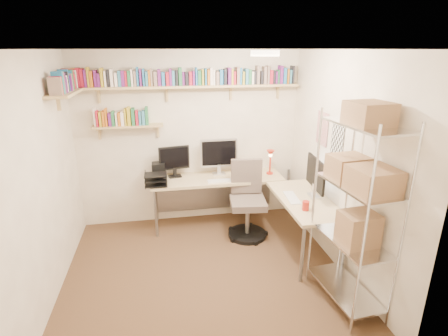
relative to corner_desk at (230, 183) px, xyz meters
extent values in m
plane|color=#47311E|center=(-0.49, -0.97, -0.73)|extent=(3.20, 3.20, 0.00)
cube|color=beige|center=(-0.49, 0.53, 0.52)|extent=(3.20, 0.04, 2.50)
cube|color=beige|center=(-2.09, -0.97, 0.52)|extent=(0.04, 3.00, 2.50)
cube|color=beige|center=(1.11, -0.97, 0.52)|extent=(0.04, 3.00, 2.50)
cube|color=beige|center=(-0.49, -2.47, 0.52)|extent=(3.20, 0.04, 2.50)
cube|color=silver|center=(-0.49, -0.97, 1.77)|extent=(3.20, 3.00, 0.04)
cube|color=silver|center=(1.10, -0.42, 0.82)|extent=(0.01, 0.30, 0.42)
cube|color=silver|center=(1.10, -0.82, 0.77)|extent=(0.01, 0.28, 0.38)
cylinder|color=#FFEAC6|center=(0.21, -0.77, 1.73)|extent=(0.30, 0.30, 0.06)
cube|color=tan|center=(-0.49, 0.41, 1.29)|extent=(3.05, 0.25, 0.03)
cube|color=tan|center=(-1.96, -0.02, 1.29)|extent=(0.25, 1.00, 0.03)
cube|color=tan|center=(-1.34, 0.43, 0.77)|extent=(0.95, 0.20, 0.02)
cube|color=tan|center=(-1.69, 0.47, 1.22)|extent=(0.03, 0.20, 0.20)
cube|color=tan|center=(-0.79, 0.47, 1.22)|extent=(0.03, 0.20, 0.20)
cube|color=tan|center=(0.11, 0.47, 1.22)|extent=(0.03, 0.20, 0.20)
cube|color=tan|center=(0.81, 0.47, 1.22)|extent=(0.03, 0.20, 0.20)
cube|color=#B29B21|center=(-1.95, 0.41, 1.43)|extent=(0.04, 0.15, 0.24)
cube|color=#B3172E|center=(-1.89, 0.41, 1.43)|extent=(0.04, 0.12, 0.24)
cube|color=#B3172E|center=(-1.85, 0.41, 1.42)|extent=(0.04, 0.13, 0.23)
cube|color=#661C6C|center=(-1.81, 0.41, 1.42)|extent=(0.03, 0.15, 0.22)
cube|color=#B29B21|center=(-1.77, 0.41, 1.43)|extent=(0.02, 0.14, 0.25)
cube|color=#C56517|center=(-1.73, 0.41, 1.41)|extent=(0.04, 0.15, 0.20)
cube|color=#661C6C|center=(-1.69, 0.41, 1.41)|extent=(0.04, 0.13, 0.21)
cube|color=#661C6C|center=(-1.64, 0.41, 1.39)|extent=(0.04, 0.14, 0.17)
cube|color=#B29B21|center=(-1.60, 0.41, 1.43)|extent=(0.03, 0.15, 0.24)
cube|color=white|center=(-1.56, 0.41, 1.41)|extent=(0.03, 0.15, 0.20)
cube|color=black|center=(-1.53, 0.41, 1.41)|extent=(0.03, 0.14, 0.21)
cube|color=white|center=(-1.49, 0.41, 1.42)|extent=(0.04, 0.13, 0.22)
cube|color=white|center=(-1.43, 0.41, 1.39)|extent=(0.04, 0.12, 0.17)
cube|color=teal|center=(-1.39, 0.41, 1.41)|extent=(0.04, 0.12, 0.20)
cube|color=#661C6C|center=(-1.35, 0.41, 1.41)|extent=(0.04, 0.12, 0.20)
cube|color=#B3172E|center=(-1.31, 0.41, 1.40)|extent=(0.03, 0.11, 0.19)
cube|color=#236A3C|center=(-1.27, 0.41, 1.41)|extent=(0.04, 0.13, 0.20)
cube|color=white|center=(-1.23, 0.41, 1.42)|extent=(0.03, 0.14, 0.22)
cube|color=#846C60|center=(-1.19, 0.41, 1.40)|extent=(0.03, 0.12, 0.19)
cube|color=#206BA7|center=(-1.16, 0.41, 1.43)|extent=(0.03, 0.11, 0.24)
cube|color=#661C6C|center=(-1.12, 0.41, 1.42)|extent=(0.02, 0.14, 0.22)
cube|color=#206BA7|center=(-1.08, 0.41, 1.42)|extent=(0.03, 0.11, 0.22)
cube|color=teal|center=(-1.04, 0.41, 1.40)|extent=(0.03, 0.14, 0.19)
cube|color=#C56517|center=(-1.01, 0.41, 1.41)|extent=(0.02, 0.12, 0.20)
cube|color=#846C60|center=(-0.98, 0.41, 1.42)|extent=(0.02, 0.11, 0.23)
cube|color=#846C60|center=(-0.93, 0.41, 1.40)|extent=(0.04, 0.13, 0.18)
cube|color=#661C6C|center=(-0.88, 0.41, 1.41)|extent=(0.04, 0.13, 0.21)
cube|color=#206BA7|center=(-0.83, 0.41, 1.39)|extent=(0.04, 0.13, 0.17)
cube|color=#B3172E|center=(-0.77, 0.41, 1.40)|extent=(0.04, 0.13, 0.18)
cube|color=#661C6C|center=(-0.73, 0.41, 1.42)|extent=(0.03, 0.14, 0.22)
cube|color=teal|center=(-0.70, 0.41, 1.40)|extent=(0.03, 0.13, 0.19)
cube|color=black|center=(-0.65, 0.41, 1.41)|extent=(0.03, 0.12, 0.20)
cube|color=#236A3C|center=(-0.60, 0.41, 1.42)|extent=(0.04, 0.13, 0.23)
cube|color=#661C6C|center=(-0.56, 0.41, 1.40)|extent=(0.03, 0.11, 0.18)
cube|color=black|center=(-0.52, 0.41, 1.39)|extent=(0.04, 0.15, 0.17)
cube|color=#B3172E|center=(-0.47, 0.41, 1.40)|extent=(0.04, 0.12, 0.18)
cube|color=#661C6C|center=(-0.43, 0.41, 1.40)|extent=(0.03, 0.14, 0.19)
cube|color=#206BA7|center=(-0.39, 0.41, 1.42)|extent=(0.02, 0.14, 0.23)
cube|color=#236A3C|center=(-0.35, 0.41, 1.40)|extent=(0.04, 0.12, 0.19)
cube|color=#B29B21|center=(-0.30, 0.41, 1.41)|extent=(0.02, 0.12, 0.21)
cube|color=#206BA7|center=(-0.26, 0.41, 1.42)|extent=(0.02, 0.13, 0.22)
cube|color=#C56517|center=(-0.22, 0.41, 1.41)|extent=(0.03, 0.12, 0.21)
cube|color=white|center=(-0.19, 0.41, 1.42)|extent=(0.03, 0.14, 0.23)
cube|color=white|center=(-0.15, 0.41, 1.41)|extent=(0.03, 0.14, 0.20)
cube|color=#846C60|center=(-0.10, 0.41, 1.40)|extent=(0.04, 0.14, 0.18)
cube|color=#206BA7|center=(-0.05, 0.41, 1.41)|extent=(0.04, 0.12, 0.20)
cube|color=black|center=(0.01, 0.41, 1.41)|extent=(0.04, 0.12, 0.21)
cube|color=#661C6C|center=(0.06, 0.41, 1.42)|extent=(0.04, 0.15, 0.22)
cube|color=#B29B21|center=(0.10, 0.41, 1.41)|extent=(0.03, 0.14, 0.21)
cube|color=#B3172E|center=(0.14, 0.41, 1.40)|extent=(0.03, 0.13, 0.18)
cube|color=#846C60|center=(0.18, 0.41, 1.42)|extent=(0.04, 0.14, 0.23)
cube|color=#206BA7|center=(0.22, 0.41, 1.42)|extent=(0.03, 0.11, 0.22)
cube|color=#B29B21|center=(0.26, 0.41, 1.39)|extent=(0.03, 0.12, 0.17)
cube|color=teal|center=(0.31, 0.41, 1.41)|extent=(0.04, 0.14, 0.21)
cube|color=#236A3C|center=(0.35, 0.41, 1.41)|extent=(0.04, 0.14, 0.20)
cube|color=white|center=(0.39, 0.41, 1.39)|extent=(0.03, 0.14, 0.17)
cube|color=black|center=(0.43, 0.41, 1.40)|extent=(0.03, 0.14, 0.18)
cube|color=#846C60|center=(0.47, 0.41, 1.43)|extent=(0.04, 0.11, 0.25)
cube|color=black|center=(0.52, 0.41, 1.39)|extent=(0.03, 0.15, 0.17)
cube|color=#846C60|center=(0.57, 0.41, 1.43)|extent=(0.04, 0.13, 0.24)
cube|color=#846C60|center=(0.61, 0.41, 1.43)|extent=(0.03, 0.14, 0.25)
cube|color=#B3172E|center=(0.66, 0.41, 1.40)|extent=(0.04, 0.14, 0.19)
cube|color=black|center=(0.70, 0.41, 1.40)|extent=(0.03, 0.11, 0.18)
cube|color=#661C6C|center=(0.73, 0.41, 1.39)|extent=(0.02, 0.13, 0.17)
cube|color=#236A3C|center=(0.77, 0.41, 1.40)|extent=(0.02, 0.11, 0.19)
cube|color=#661C6C|center=(0.80, 0.41, 1.43)|extent=(0.04, 0.14, 0.25)
cube|color=#206BA7|center=(0.85, 0.41, 1.41)|extent=(0.04, 0.14, 0.21)
cube|color=#C56517|center=(0.90, 0.41, 1.40)|extent=(0.02, 0.13, 0.20)
cube|color=teal|center=(0.94, 0.41, 1.40)|extent=(0.03, 0.13, 0.19)
cube|color=black|center=(0.98, 0.41, 1.43)|extent=(0.02, 0.13, 0.24)
cube|color=#846C60|center=(-1.96, -0.46, 1.40)|extent=(0.13, 0.03, 0.19)
cube|color=#B3172E|center=(-1.96, -0.41, 1.40)|extent=(0.12, 0.04, 0.19)
cube|color=#236A3C|center=(-1.96, -0.36, 1.40)|extent=(0.12, 0.04, 0.19)
cube|color=#206BA7|center=(-1.96, -0.32, 1.43)|extent=(0.11, 0.04, 0.24)
cube|color=#846C60|center=(-1.96, -0.27, 1.42)|extent=(0.12, 0.03, 0.23)
cube|color=#661C6C|center=(-1.96, -0.23, 1.42)|extent=(0.12, 0.03, 0.22)
cube|color=#661C6C|center=(-1.96, -0.19, 1.39)|extent=(0.12, 0.03, 0.17)
cube|color=white|center=(-1.96, -0.15, 1.40)|extent=(0.12, 0.03, 0.18)
cube|color=black|center=(-1.96, -0.10, 1.42)|extent=(0.12, 0.04, 0.22)
cube|color=#206BA7|center=(-1.96, -0.06, 1.43)|extent=(0.11, 0.03, 0.25)
cube|color=#661C6C|center=(-1.96, -0.02, 1.39)|extent=(0.15, 0.03, 0.18)
cube|color=#846C60|center=(-1.96, 0.03, 1.40)|extent=(0.15, 0.04, 0.19)
cube|color=#206BA7|center=(-1.96, 0.07, 1.42)|extent=(0.13, 0.02, 0.22)
cube|color=#236A3C|center=(-1.96, 0.11, 1.42)|extent=(0.14, 0.04, 0.23)
cube|color=#B3172E|center=(-1.96, 0.16, 1.43)|extent=(0.14, 0.04, 0.24)
cube|color=#B3172E|center=(-1.96, 0.20, 1.39)|extent=(0.14, 0.03, 0.17)
cube|color=#236A3C|center=(-1.96, 0.24, 1.41)|extent=(0.13, 0.04, 0.20)
cube|color=white|center=(-1.96, 0.29, 1.42)|extent=(0.13, 0.04, 0.22)
cube|color=black|center=(-1.96, 0.34, 1.41)|extent=(0.12, 0.04, 0.20)
cube|color=black|center=(-1.96, 0.38, 1.41)|extent=(0.15, 0.03, 0.21)
cube|color=white|center=(-1.76, 0.43, 0.91)|extent=(0.02, 0.11, 0.25)
cube|color=#B3172E|center=(-1.73, 0.43, 0.89)|extent=(0.02, 0.14, 0.21)
cube|color=#B29B21|center=(-1.69, 0.43, 0.88)|extent=(0.03, 0.12, 0.19)
cube|color=#C56517|center=(-1.65, 0.43, 0.89)|extent=(0.03, 0.13, 0.21)
cube|color=#C56517|center=(-1.61, 0.43, 0.90)|extent=(0.03, 0.12, 0.24)
cube|color=#661C6C|center=(-1.56, 0.43, 0.87)|extent=(0.04, 0.13, 0.18)
cube|color=#236A3C|center=(-1.52, 0.43, 0.88)|extent=(0.04, 0.13, 0.20)
cube|color=white|center=(-1.48, 0.43, 0.88)|extent=(0.02, 0.11, 0.18)
cube|color=#C56517|center=(-1.44, 0.43, 0.87)|extent=(0.03, 0.13, 0.18)
cube|color=white|center=(-1.40, 0.43, 0.88)|extent=(0.04, 0.13, 0.18)
cube|color=#B29B21|center=(-1.36, 0.43, 0.90)|extent=(0.02, 0.14, 0.23)
cube|color=#B29B21|center=(-1.31, 0.43, 0.91)|extent=(0.04, 0.14, 0.24)
cube|color=#236A3C|center=(-1.26, 0.43, 0.90)|extent=(0.04, 0.14, 0.23)
cube|color=#B3172E|center=(-1.21, 0.43, 0.88)|extent=(0.03, 0.13, 0.20)
cube|color=teal|center=(-1.17, 0.43, 0.88)|extent=(0.03, 0.14, 0.18)
cube|color=teal|center=(-1.12, 0.43, 0.88)|extent=(0.04, 0.13, 0.19)
cube|color=#236A3C|center=(-1.08, 0.43, 0.91)|extent=(0.04, 0.12, 0.24)
cube|color=tan|center=(-0.14, 0.25, -0.01)|extent=(1.89, 0.60, 0.04)
cube|color=tan|center=(0.81, -0.72, -0.01)|extent=(0.60, 1.30, 0.04)
cylinder|color=gray|center=(-1.03, 0.00, -0.38)|extent=(0.04, 0.04, 0.70)
cylinder|color=gray|center=(-1.03, 0.50, -0.38)|extent=(0.04, 0.04, 0.70)
cylinder|color=gray|center=(1.06, 0.50, -0.38)|extent=(0.04, 0.04, 0.70)
cylinder|color=gray|center=(0.56, -1.31, -0.38)|extent=(0.04, 0.04, 0.70)
cylinder|color=gray|center=(1.06, -1.31, -0.38)|extent=(0.04, 0.04, 0.70)
cube|color=gray|center=(-0.14, 0.51, -0.33)|extent=(1.79, 0.02, 0.55)
cube|color=silver|center=(-0.09, 0.37, 0.34)|extent=(0.55, 0.03, 0.42)
cube|color=black|center=(-0.09, 0.35, 0.34)|extent=(0.49, 0.00, 0.36)
cube|color=black|center=(-0.74, 0.37, 0.30)|extent=(0.44, 0.03, 0.34)
cube|color=black|center=(0.95, -0.67, 0.32)|extent=(0.03, 0.58, 0.38)
cube|color=white|center=(0.93, -0.67, 0.32)|extent=(0.00, 0.52, 0.32)
cube|color=white|center=(-0.09, 0.07, 0.02)|extent=(0.42, 0.13, 0.01)
cube|color=white|center=(0.66, -0.67, 0.02)|extent=(0.13, 0.40, 0.01)
cylinder|color=red|center=(0.66, 0.25, 0.02)|extent=(0.10, 0.10, 0.02)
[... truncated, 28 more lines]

